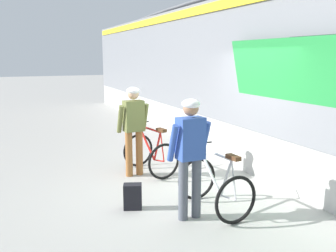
# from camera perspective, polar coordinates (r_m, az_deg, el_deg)

# --- Properties ---
(ground_plane) EXTENTS (80.00, 80.00, 0.00)m
(ground_plane) POSITION_cam_1_polar(r_m,az_deg,el_deg) (6.78, 3.09, -9.42)
(ground_plane) COLOR #A09E99
(train_car) EXTENTS (3.21, 21.97, 3.88)m
(train_car) POSITION_cam_1_polar(r_m,az_deg,el_deg) (9.26, 15.75, 8.09)
(train_car) COLOR slate
(train_car) RESTS_ON ground
(cyclist_near_in_blue) EXTENTS (0.62, 0.33, 1.76)m
(cyclist_near_in_blue) POSITION_cam_1_polar(r_m,az_deg,el_deg) (5.23, 3.47, -3.49)
(cyclist_near_in_blue) COLOR #4C515B
(cyclist_near_in_blue) RESTS_ON ground
(cyclist_far_in_olive) EXTENTS (0.63, 0.34, 1.76)m
(cyclist_far_in_olive) POSITION_cam_1_polar(r_m,az_deg,el_deg) (7.18, -5.37, 0.42)
(cyclist_far_in_olive) COLOR #935B2D
(cyclist_far_in_olive) RESTS_ON ground
(bicycle_near_silver) EXTENTS (0.79, 1.12, 0.99)m
(bicycle_near_silver) POSITION_cam_1_polar(r_m,az_deg,el_deg) (5.70, 7.34, -9.22)
(bicycle_near_silver) COLOR black
(bicycle_near_silver) RESTS_ON ground
(bicycle_far_red) EXTENTS (0.89, 1.18, 0.99)m
(bicycle_far_red) POSITION_cam_1_polar(r_m,az_deg,el_deg) (7.47, -2.73, -4.27)
(bicycle_far_red) COLOR black
(bicycle_far_red) RESTS_ON ground
(backpack_on_platform) EXTENTS (0.32, 0.27, 0.40)m
(backpack_on_platform) POSITION_cam_1_polar(r_m,az_deg,el_deg) (5.82, -5.51, -10.85)
(backpack_on_platform) COLOR black
(backpack_on_platform) RESTS_ON ground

